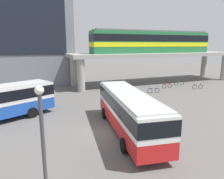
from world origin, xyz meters
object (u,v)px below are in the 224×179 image
bicycle_blue (154,90)px  bicycle_green (179,83)px  train (153,41)px  bicycle_red (167,86)px  bicycle_black (121,89)px  bicycle_brown (198,87)px  bus_main (128,108)px

bicycle_blue → bicycle_green: size_ratio=0.99×
bicycle_blue → train: bearing=60.1°
bicycle_red → bicycle_black: 7.88m
bicycle_brown → bicycle_black: same height
bicycle_brown → bicycle_black: bearing=165.7°
bicycle_blue → bicycle_black: bearing=143.4°
bicycle_red → bicycle_black: size_ratio=1.00×
train → bicycle_brown: (3.86, -7.39, -7.00)m
bicycle_brown → bicycle_green: size_ratio=1.01×
train → bus_main: 23.54m
bicycle_green → bicycle_red: bearing=-160.3°
bus_main → bicycle_black: (5.63, 14.03, -1.63)m
bus_main → bicycle_red: bus_main is taller
bus_main → bicycle_brown: bearing=32.0°
bicycle_black → bicycle_red: bearing=-5.5°
bicycle_red → bicycle_black: bearing=174.5°
bus_main → bicycle_black: bus_main is taller
bicycle_black → bus_main: bearing=-111.9°
bicycle_brown → bicycle_green: 3.57m
bicycle_black → train: bearing=28.2°
train → bicycle_blue: bearing=-119.9°
train → bicycle_green: size_ratio=12.79×
bicycle_brown → bicycle_red: 4.70m
bicycle_brown → bicycle_red: bearing=150.7°
train → bus_main: bearing=-126.8°
bus_main → bicycle_black: bearing=68.1°
bus_main → bicycle_blue: (9.55, 11.12, -1.63)m
bicycle_green → bicycle_brown: bearing=-77.5°
bicycle_blue → bicycle_brown: bearing=-1.0°
bus_main → bicycle_brown: size_ratio=6.40×
bicycle_red → bicycle_black: same height
bus_main → bicycle_red: size_ratio=6.31×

